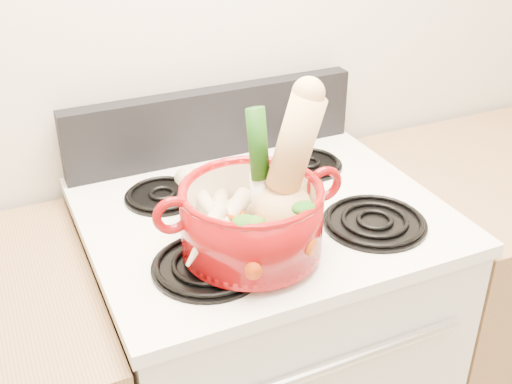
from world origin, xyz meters
name	(u,v)px	position (x,y,z in m)	size (l,w,h in m)	color
wall_back	(202,16)	(0.00, 1.75, 1.30)	(3.50, 0.02, 2.60)	beige
stove_body	(262,369)	(0.00, 1.40, 0.46)	(0.76, 0.65, 0.92)	silver
cooktop	(263,214)	(0.00, 1.40, 0.93)	(0.78, 0.67, 0.03)	white
control_backsplash	(213,123)	(0.00, 1.70, 1.04)	(0.76, 0.05, 0.18)	black
oven_handle	(336,365)	(0.00, 1.06, 0.78)	(0.02, 0.02, 0.60)	silver
burner_front_left	(209,264)	(-0.19, 1.24, 0.96)	(0.22, 0.22, 0.02)	black
burner_front_right	(375,221)	(0.19, 1.24, 0.96)	(0.22, 0.22, 0.02)	black
burner_back_left	(162,195)	(-0.19, 1.54, 0.96)	(0.17, 0.17, 0.02)	black
burner_back_right	(308,163)	(0.19, 1.54, 0.96)	(0.17, 0.17, 0.02)	black
dutch_oven	(252,219)	(-0.10, 1.24, 1.04)	(0.27, 0.27, 0.14)	maroon
pot_handle_left	(173,215)	(-0.25, 1.25, 1.08)	(0.08, 0.08, 0.02)	maroon
pot_handle_right	(324,184)	(0.06, 1.24, 1.08)	(0.08, 0.08, 0.02)	maroon
squash	(292,167)	(-0.02, 1.23, 1.14)	(0.12, 0.12, 0.29)	#E1AE73
leek	(261,169)	(-0.07, 1.27, 1.12)	(0.04, 0.04, 0.26)	silver
ginger	(240,207)	(-0.09, 1.32, 1.02)	(0.08, 0.06, 0.04)	tan
parsnip_0	(217,220)	(-0.15, 1.30, 1.02)	(0.04, 0.04, 0.23)	beige
parsnip_1	(223,223)	(-0.15, 1.27, 1.03)	(0.04, 0.04, 0.20)	beige
parsnip_2	(214,217)	(-0.16, 1.29, 1.03)	(0.04, 0.04, 0.17)	beige
parsnip_3	(204,234)	(-0.20, 1.23, 1.04)	(0.04, 0.04, 0.16)	beige
parsnip_4	(209,206)	(-0.16, 1.31, 1.04)	(0.05, 0.05, 0.24)	beige
carrot_0	(243,239)	(-0.13, 1.21, 1.02)	(0.04, 0.04, 0.18)	#D2510A
carrot_1	(246,250)	(-0.14, 1.18, 1.02)	(0.03, 0.03, 0.15)	#DA430A
carrot_2	(268,233)	(-0.08, 1.20, 1.03)	(0.04, 0.04, 0.19)	#CD580A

